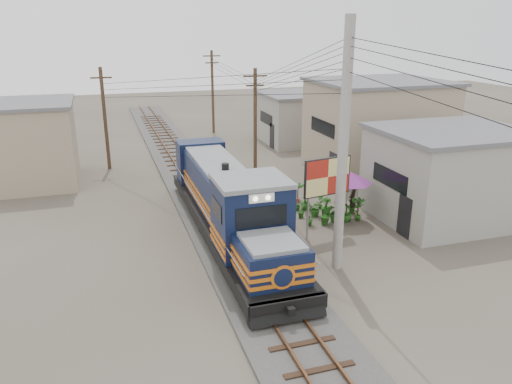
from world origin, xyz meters
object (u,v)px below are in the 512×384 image
object	(u,v)px
locomotive	(229,205)
billboard	(327,179)
market_umbrella	(348,177)
vendor	(352,199)

from	to	relation	value
locomotive	billboard	size ratio (longest dim) A/B	4.05
locomotive	billboard	bearing A→B (deg)	-13.06
locomotive	market_umbrella	size ratio (longest dim) A/B	5.11
vendor	market_umbrella	bearing A→B (deg)	12.20
billboard	market_umbrella	bearing A→B (deg)	28.24
locomotive	market_umbrella	bearing A→B (deg)	4.01
billboard	market_umbrella	world-z (taller)	billboard
billboard	market_umbrella	xyz separation A→B (m)	(1.88, 1.48, -0.51)
vendor	locomotive	bearing A→B (deg)	-24.57
billboard	vendor	world-z (taller)	billboard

